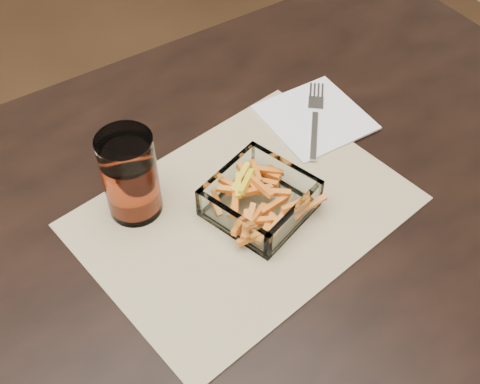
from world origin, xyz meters
name	(u,v)px	position (x,y,z in m)	size (l,w,h in m)	color
dining_table	(165,306)	(0.00, 0.00, 0.66)	(1.60, 0.90, 0.75)	black
placemat	(244,212)	(0.15, 0.02, 0.75)	(0.45, 0.33, 0.00)	tan
glass_bowl	(260,200)	(0.17, 0.01, 0.77)	(0.16, 0.16, 0.05)	white
tumbler	(131,178)	(0.03, 0.12, 0.82)	(0.08, 0.08, 0.14)	white
napkin	(315,117)	(0.36, 0.13, 0.76)	(0.16, 0.16, 0.00)	white
fork	(315,117)	(0.36, 0.12, 0.76)	(0.13, 0.15, 0.00)	silver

